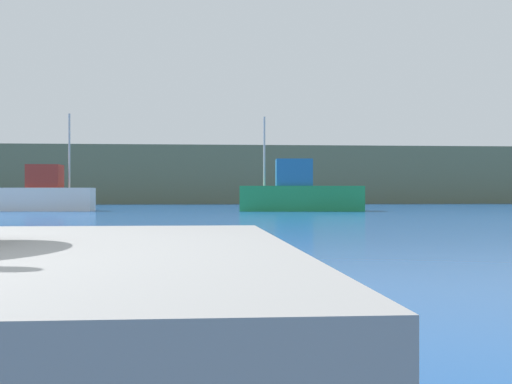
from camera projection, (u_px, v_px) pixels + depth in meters
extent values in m
cube|color=#5B664C|center=(176.00, 176.00, 69.83)|extent=(140.00, 11.75, 5.36)
cube|color=white|center=(34.00, 199.00, 40.88)|extent=(6.75, 2.13, 1.33)
cube|color=maroon|center=(45.00, 176.00, 40.91)|extent=(1.89, 1.71, 1.32)
cylinder|color=#B2B2B2|center=(69.00, 151.00, 40.98)|extent=(0.12, 0.12, 4.26)
cube|color=#1E8C4C|center=(301.00, 198.00, 40.84)|extent=(7.15, 2.85, 1.43)
cube|color=#1E6099|center=(294.00, 173.00, 40.83)|extent=(2.18, 2.05, 1.53)
cylinder|color=#B2B2B2|center=(264.00, 151.00, 40.82)|extent=(0.12, 0.12, 3.96)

